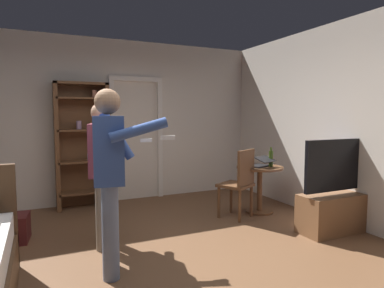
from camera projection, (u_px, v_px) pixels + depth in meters
ground_plane at (148, 267)px, 3.25m from camera, size 6.13×6.13×0.00m
wall_back at (98, 121)px, 5.60m from camera, size 5.81×0.12×2.74m
wall_right at (358, 123)px, 4.32m from camera, size 0.12×5.59×2.74m
doorway_frame at (136, 130)px, 5.81m from camera, size 0.93×0.08×2.13m
bookshelf at (82, 141)px, 5.30m from camera, size 0.82×0.32×1.98m
tv_flatscreen at (337, 204)px, 4.23m from camera, size 1.11×0.40×1.18m
side_table at (260, 181)px, 5.05m from camera, size 0.70×0.70×0.70m
laptop at (261, 163)px, 4.98m from camera, size 0.41×0.42×0.16m
bottle_on_table at (271, 158)px, 5.01m from camera, size 0.06×0.06×0.29m
wooden_chair at (240, 181)px, 4.75m from camera, size 0.57×0.57×0.99m
person_blue_shirt at (110, 168)px, 3.05m from camera, size 0.67×0.67×1.71m
person_striped_shirt at (103, 164)px, 3.72m from camera, size 0.64×0.73×1.61m
suitcase_dark at (5, 229)px, 3.86m from camera, size 0.54×0.42×0.32m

